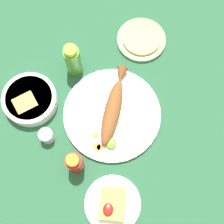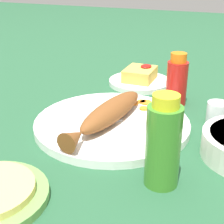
% 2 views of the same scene
% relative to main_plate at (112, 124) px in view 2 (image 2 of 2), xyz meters
% --- Properties ---
extents(ground_plane, '(4.00, 4.00, 0.00)m').
position_rel_main_plate_xyz_m(ground_plane, '(0.00, 0.00, -0.01)').
color(ground_plane, '#235133').
extents(main_plate, '(0.35, 0.35, 0.02)m').
position_rel_main_plate_xyz_m(main_plate, '(0.00, 0.00, 0.00)').
color(main_plate, white).
rests_on(main_plate, ground_plane).
extents(fried_fish, '(0.30, 0.09, 0.05)m').
position_rel_main_plate_xyz_m(fried_fish, '(-0.02, 0.00, 0.03)').
color(fried_fish, brown).
rests_on(fried_fish, main_plate).
extents(fork_near, '(0.16, 0.11, 0.00)m').
position_rel_main_plate_xyz_m(fork_near, '(-0.08, 0.04, 0.01)').
color(fork_near, silver).
rests_on(fork_near, main_plate).
extents(fork_far, '(0.18, 0.07, 0.00)m').
position_rel_main_plate_xyz_m(fork_far, '(-0.05, 0.07, 0.01)').
color(fork_far, silver).
rests_on(fork_far, main_plate).
extents(carrot_slice_near, '(0.02, 0.02, 0.00)m').
position_rel_main_plate_xyz_m(carrot_slice_near, '(0.09, -0.05, 0.01)').
color(carrot_slice_near, orange).
rests_on(carrot_slice_near, main_plate).
extents(carrot_slice_mid, '(0.02, 0.02, 0.00)m').
position_rel_main_plate_xyz_m(carrot_slice_mid, '(0.13, -0.03, 0.01)').
color(carrot_slice_mid, orange).
rests_on(carrot_slice_mid, main_plate).
extents(carrot_slice_far, '(0.02, 0.02, 0.00)m').
position_rel_main_plate_xyz_m(carrot_slice_far, '(0.11, -0.02, 0.01)').
color(carrot_slice_far, orange).
rests_on(carrot_slice_far, main_plate).
extents(carrot_slice_extra, '(0.03, 0.03, 0.00)m').
position_rel_main_plate_xyz_m(carrot_slice_extra, '(0.12, -0.04, 0.01)').
color(carrot_slice_extra, orange).
rests_on(carrot_slice_extra, main_plate).
extents(lime_wedge_main, '(0.04, 0.04, 0.02)m').
position_rel_main_plate_xyz_m(lime_wedge_main, '(0.11, 0.01, 0.02)').
color(lime_wedge_main, '#6BB233').
rests_on(lime_wedge_main, main_plate).
extents(hot_sauce_bottle_red, '(0.05, 0.05, 0.14)m').
position_rel_main_plate_xyz_m(hot_sauce_bottle_red, '(0.19, -0.10, 0.05)').
color(hot_sauce_bottle_red, '#B21914').
rests_on(hot_sauce_bottle_red, ground_plane).
extents(hot_sauce_bottle_green, '(0.06, 0.06, 0.16)m').
position_rel_main_plate_xyz_m(hot_sauce_bottle_green, '(-0.17, -0.16, 0.07)').
color(hot_sauce_bottle_green, '#3D8428').
rests_on(hot_sauce_bottle_green, ground_plane).
extents(salt_cup, '(0.05, 0.05, 0.05)m').
position_rel_main_plate_xyz_m(salt_cup, '(0.10, -0.22, 0.01)').
color(salt_cup, silver).
rests_on(salt_cup, ground_plane).
extents(side_plate_fries, '(0.19, 0.19, 0.01)m').
position_rel_main_plate_xyz_m(side_plate_fries, '(0.31, 0.03, -0.00)').
color(side_plate_fries, white).
rests_on(side_plate_fries, ground_plane).
extents(fries_pile, '(0.10, 0.08, 0.04)m').
position_rel_main_plate_xyz_m(fries_pile, '(0.31, 0.03, 0.02)').
color(fries_pile, gold).
rests_on(fries_pile, side_plate_fries).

